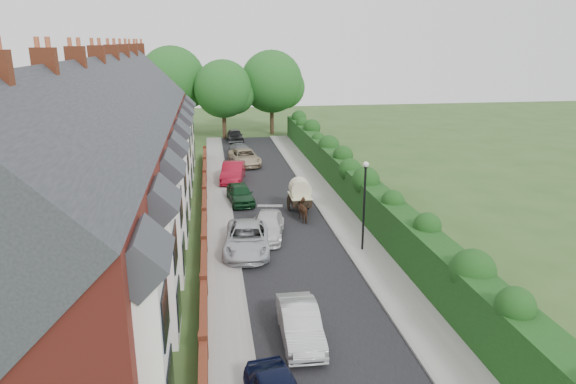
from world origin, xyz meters
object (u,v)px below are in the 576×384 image
object	(u,v)px
car_silver_b	(247,239)
horse	(305,210)
car_green	(240,194)
car_black	(235,136)
car_silver_a	(300,324)
lamppost	(365,195)
horse_cart	(300,193)
car_white	(267,226)
car_red	(233,172)
car_beige	(245,157)
car_grey	(241,151)

from	to	relation	value
car_silver_b	horse	xyz separation A→B (m)	(4.10, 4.46, -0.04)
car_silver_b	horse	distance (m)	6.06
car_green	car_black	distance (m)	23.65
car_black	car_silver_b	bearing A→B (deg)	-95.02
car_silver_a	lamppost	bearing A→B (deg)	59.54
car_black	horse_cart	xyz separation A→B (m)	(2.99, -26.31, 0.64)
car_silver_b	car_black	world-z (taller)	car_silver_b
car_white	car_green	bearing A→B (deg)	110.86
car_black	horse_cart	distance (m)	26.49
car_silver_a	car_black	size ratio (longest dim) A/B	1.00
car_white	car_green	size ratio (longest dim) A/B	1.13
car_silver_a	horse	world-z (taller)	horse
car_white	horse	xyz separation A→B (m)	(2.74, 2.43, 0.04)
lamppost	horse	size ratio (longest dim) A/B	3.05
car_silver_a	car_silver_b	size ratio (longest dim) A/B	0.78
lamppost	car_black	world-z (taller)	lamppost
car_silver_b	car_black	xyz separation A→B (m)	(1.11, 32.60, -0.04)
car_green	horse	distance (m)	5.97
car_silver_a	car_red	size ratio (longest dim) A/B	0.86
car_white	car_beige	bearing A→B (deg)	101.22
car_beige	horse_cart	distance (m)	14.85
car_silver_a	horse_cart	distance (m)	15.72
car_red	car_beige	distance (m)	5.99
car_grey	car_black	world-z (taller)	car_black
horse_cart	car_white	bearing A→B (deg)	-122.72
lamppost	car_silver_a	world-z (taller)	lamppost
car_beige	car_white	bearing A→B (deg)	-97.60
car_black	car_silver_a	bearing A→B (deg)	-92.72
car_red	horse	xyz separation A→B (m)	(4.13, -10.58, -0.09)
lamppost	car_silver_a	size ratio (longest dim) A/B	1.22
car_white	horse_cart	xyz separation A→B (m)	(2.74, 4.26, 0.68)
car_green	car_black	size ratio (longest dim) A/B	0.98
car_silver_a	car_black	distance (m)	41.77
car_grey	car_black	size ratio (longest dim) A/B	1.04
car_silver_b	car_red	distance (m)	15.04
lamppost	car_green	size ratio (longest dim) A/B	1.25
car_beige	lamppost	bearing A→B (deg)	-84.70
car_beige	horse	world-z (taller)	car_beige
car_silver_b	car_grey	bearing A→B (deg)	93.58
car_silver_a	car_white	xyz separation A→B (m)	(-0.01, 11.20, -0.02)
car_silver_a	horse_cart	world-z (taller)	horse_cart
car_beige	car_black	world-z (taller)	car_beige
lamppost	horse	world-z (taller)	lamppost
horse	car_black	bearing A→B (deg)	-92.18
lamppost	car_green	world-z (taller)	lamppost
car_silver_a	car_grey	distance (m)	33.60
lamppost	car_grey	distance (m)	26.05
lamppost	car_black	distance (m)	34.08
car_red	car_silver_b	bearing A→B (deg)	-81.27
car_white	car_red	bearing A→B (deg)	107.33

